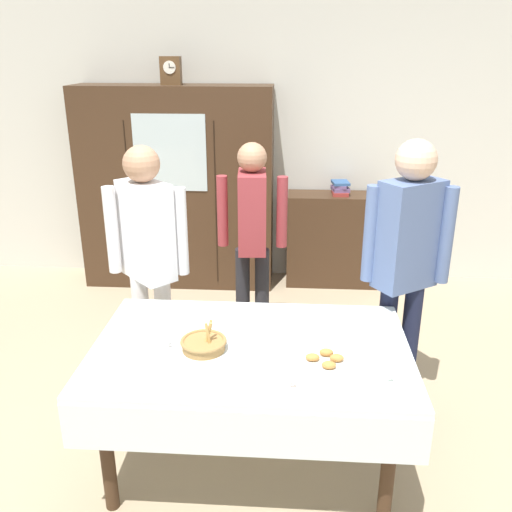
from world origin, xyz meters
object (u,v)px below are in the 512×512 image
object	(u,v)px
spoon_back_edge	(287,321)
person_near_right_end	(252,227)
spoon_far_left	(264,334)
person_by_cabinet	(148,249)
wall_cabinet	(177,189)
tea_cup_back_edge	(163,344)
tea_cup_front_edge	(309,323)
dining_table	(250,366)
bread_basket	(204,344)
tea_cup_near_right	(283,384)
mantel_clock	(171,70)
person_behind_table_left	(406,253)
bookshelf_low	(337,240)
tea_cup_far_left	(381,378)
tea_cup_mid_right	(178,312)
book_stack	(340,188)
pastry_plate	(325,361)

from	to	relation	value
spoon_back_edge	person_near_right_end	xyz separation A→B (m)	(-0.28, 1.09, 0.21)
spoon_far_left	spoon_back_edge	size ratio (longest dim) A/B	1.00
person_by_cabinet	person_near_right_end	distance (m)	0.91
wall_cabinet	person_near_right_end	xyz separation A→B (m)	(0.81, -1.19, 0.01)
tea_cup_back_edge	tea_cup_front_edge	xyz separation A→B (m)	(0.76, 0.28, 0.00)
tea_cup_front_edge	person_by_cabinet	bearing A→B (deg)	154.72
dining_table	spoon_far_left	bearing A→B (deg)	67.63
bread_basket	tea_cup_near_right	bearing A→B (deg)	-37.54
person_by_cabinet	person_near_right_end	xyz separation A→B (m)	(0.61, 0.67, -0.06)
mantel_clock	spoon_far_left	xyz separation A→B (m)	(0.97, -2.43, -1.27)
dining_table	person_behind_table_left	bearing A→B (deg)	35.12
mantel_clock	bookshelf_low	size ratio (longest dim) A/B	0.24
bread_basket	tea_cup_far_left	bearing A→B (deg)	-15.62
tea_cup_mid_right	tea_cup_back_edge	size ratio (longest dim) A/B	1.00
tea_cup_back_edge	spoon_far_left	world-z (taller)	tea_cup_back_edge
tea_cup_far_left	person_near_right_end	bearing A→B (deg)	113.37
tea_cup_front_edge	person_by_cabinet	distance (m)	1.15
spoon_back_edge	tea_cup_far_left	bearing A→B (deg)	-52.72
tea_cup_far_left	person_behind_table_left	bearing A→B (deg)	73.94
dining_table	tea_cup_back_edge	size ratio (longest dim) A/B	12.70
book_stack	spoon_far_left	distance (m)	2.56
tea_cup_near_right	pastry_plate	bearing A→B (deg)	48.27
tea_cup_mid_right	person_behind_table_left	distance (m)	1.38
wall_cabinet	tea_cup_far_left	world-z (taller)	wall_cabinet
mantel_clock	pastry_plate	distance (m)	3.24
dining_table	spoon_far_left	xyz separation A→B (m)	(0.06, 0.16, 0.10)
bookshelf_low	person_behind_table_left	world-z (taller)	person_behind_table_left
bookshelf_low	tea_cup_mid_right	size ratio (longest dim) A/B	7.56
dining_table	mantel_clock	bearing A→B (deg)	109.19
wall_cabinet	tea_cup_mid_right	size ratio (longest dim) A/B	14.63
pastry_plate	spoon_back_edge	bearing A→B (deg)	113.98
tea_cup_back_edge	person_near_right_end	distance (m)	1.48
dining_table	mantel_clock	xyz separation A→B (m)	(-0.90, 2.59, 1.37)
spoon_far_left	person_behind_table_left	xyz separation A→B (m)	(0.82, 0.46, 0.32)
book_stack	tea_cup_far_left	world-z (taller)	book_stack
pastry_plate	bread_basket	bearing A→B (deg)	171.38
dining_table	spoon_far_left	size ratio (longest dim) A/B	13.88
book_stack	mantel_clock	bearing A→B (deg)	-178.11
dining_table	book_stack	bearing A→B (deg)	76.12
wall_cabinet	tea_cup_mid_right	world-z (taller)	wall_cabinet
bookshelf_low	tea_cup_front_edge	world-z (taller)	bookshelf_low
wall_cabinet	tea_cup_far_left	distance (m)	3.24
tea_cup_front_edge	tea_cup_near_right	world-z (taller)	same
bookshelf_low	book_stack	size ratio (longest dim) A/B	4.52
mantel_clock	person_behind_table_left	xyz separation A→B (m)	(1.78, -1.97, -0.95)
tea_cup_mid_right	person_near_right_end	size ratio (longest dim) A/B	0.08
tea_cup_far_left	person_by_cabinet	world-z (taller)	person_by_cabinet
bookshelf_low	spoon_far_left	world-z (taller)	bookshelf_low
tea_cup_mid_right	person_behind_table_left	world-z (taller)	person_behind_table_left
dining_table	wall_cabinet	bearing A→B (deg)	109.17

